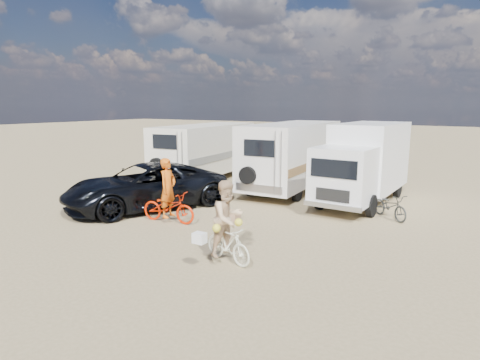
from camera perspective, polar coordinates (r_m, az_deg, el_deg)
The scene contains 12 objects.
ground at distance 12.37m, azimuth -8.02°, elevation -7.22°, with size 140.00×140.00×0.00m, color #9C865D.
rv_main at distance 18.13m, azimuth 7.28°, elevation 3.21°, with size 2.26×6.62×2.93m, color silver, non-canonical shape.
rv_left at distance 20.64m, azimuth -4.87°, elevation 3.86°, with size 2.27×6.63×2.73m, color silver, non-canonical shape.
box_truck at distance 16.19m, azimuth 16.74°, elevation 2.13°, with size 2.06×5.99×3.02m, color white, non-canonical shape.
dark_suv at distance 15.27m, azimuth -13.04°, elevation -0.84°, with size 2.69×5.84×1.62m, color black.
bike_man at distance 13.35m, azimuth -9.93°, elevation -3.74°, with size 0.66×1.89×0.99m, color red.
bike_woman at distance 9.91m, azimuth -1.70°, elevation -8.93°, with size 0.42×1.49×0.90m, color beige.
rider_man at distance 13.24m, azimuth -9.99°, elevation -1.84°, with size 0.69×0.45×1.90m, color #C6540F.
rider_woman at distance 9.77m, azimuth -1.72°, elevation -6.35°, with size 0.89×0.69×1.83m, color tan.
bike_parked at distance 14.46m, azimuth 20.19°, elevation -3.42°, with size 0.57×1.62×0.85m, color #262826.
cooler at distance 15.88m, azimuth -8.29°, elevation -2.42°, with size 0.55×0.40×0.44m, color #296590.
crate at distance 13.25m, azimuth -1.18°, elevation -5.12°, with size 0.44×0.44×0.35m, color #956C51.
Camera 1 is at (7.50, -9.09, 3.75)m, focal length 30.60 mm.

